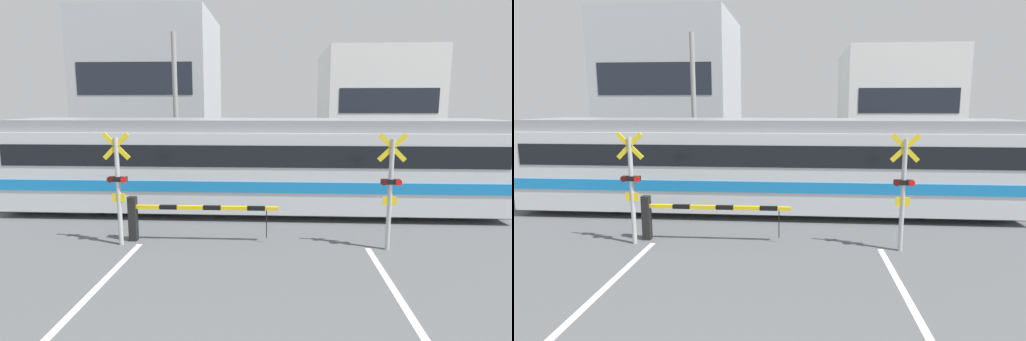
# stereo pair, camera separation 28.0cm
# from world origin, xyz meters

# --- Properties ---
(rail_track_near) EXTENTS (50.00, 0.10, 0.08)m
(rail_track_near) POSITION_xyz_m (0.00, 10.67, 0.04)
(rail_track_near) COLOR #6B6051
(rail_track_near) RESTS_ON ground_plane
(rail_track_far) EXTENTS (50.00, 0.10, 0.08)m
(rail_track_far) POSITION_xyz_m (0.00, 12.10, 0.04)
(rail_track_far) COLOR #6B6051
(rail_track_far) RESTS_ON ground_plane
(commuter_train) EXTENTS (15.53, 2.98, 3.01)m
(commuter_train) POSITION_xyz_m (-0.24, 11.38, 1.62)
(commuter_train) COLOR silver
(commuter_train) RESTS_ON ground_plane
(crossing_barrier_near) EXTENTS (3.83, 0.20, 1.16)m
(crossing_barrier_near) POSITION_xyz_m (-2.13, 8.20, 0.73)
(crossing_barrier_near) COLOR black
(crossing_barrier_near) RESTS_ON ground_plane
(crossing_barrier_far) EXTENTS (3.83, 0.20, 1.16)m
(crossing_barrier_far) POSITION_xyz_m (2.13, 14.16, 0.73)
(crossing_barrier_far) COLOR black
(crossing_barrier_far) RESTS_ON ground_plane
(crossing_signal_left) EXTENTS (0.68, 0.15, 2.82)m
(crossing_signal_left) POSITION_xyz_m (-3.28, 7.86, 1.55)
(crossing_signal_left) COLOR #B2B2B7
(crossing_signal_left) RESTS_ON ground_plane
(crossing_signal_right) EXTENTS (0.68, 0.15, 2.82)m
(crossing_signal_right) POSITION_xyz_m (3.28, 7.86, 1.55)
(crossing_signal_right) COLOR #B2B2B7
(crossing_signal_right) RESTS_ON ground_plane
(pedestrian) EXTENTS (0.38, 0.22, 1.62)m
(pedestrian) POSITION_xyz_m (0.56, 17.17, 0.92)
(pedestrian) COLOR #23232D
(pedestrian) RESTS_ON ground_plane
(building_left_of_street) EXTENTS (7.74, 6.79, 8.90)m
(building_left_of_street) POSITION_xyz_m (-7.30, 23.96, 4.45)
(building_left_of_street) COLOR #B2B7BC
(building_left_of_street) RESTS_ON ground_plane
(building_right_of_street) EXTENTS (6.32, 6.79, 6.70)m
(building_right_of_street) POSITION_xyz_m (6.59, 23.96, 3.35)
(building_right_of_street) COLOR white
(building_right_of_street) RESTS_ON ground_plane
(utility_pole_streetside) EXTENTS (0.22, 0.22, 6.66)m
(utility_pole_streetside) POSITION_xyz_m (-4.03, 16.66, 3.33)
(utility_pole_streetside) COLOR gray
(utility_pole_streetside) RESTS_ON ground_plane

